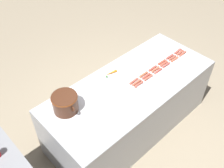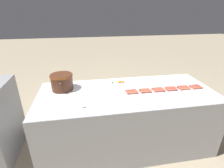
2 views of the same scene
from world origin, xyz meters
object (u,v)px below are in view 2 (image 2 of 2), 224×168
hot_dog_15 (157,88)px  carrot (118,82)px  hot_dog_6 (196,87)px  hot_dog_14 (170,87)px  hot_dog_3 (160,91)px  hot_dog_9 (159,90)px  bean_pot (62,81)px  hot_dog_2 (172,90)px  hot_dog_12 (194,85)px  hot_dog_8 (171,89)px  serving_spoon (83,105)px  hot_dog_7 (183,88)px  hot_dog_10 (145,91)px  hot_dog_11 (132,92)px  hot_dog_13 (182,86)px  hot_dog_1 (185,89)px  hot_dog_0 (198,88)px  hot_dog_4 (146,92)px  hot_dog_17 (131,90)px  hot_dog_5 (133,93)px  hot_dog_16 (144,89)px

hot_dog_15 → carrot: carrot is taller
hot_dog_6 → hot_dog_14: bearing=83.1°
hot_dog_3 → carrot: size_ratio=0.84×
hot_dog_9 → hot_dog_15: size_ratio=1.00×
bean_pot → carrot: 0.76m
hot_dog_2 → hot_dog_14: (0.08, -0.00, 0.00)m
hot_dog_12 → hot_dog_8: bearing=96.2°
hot_dog_6 → hot_dog_8: (0.00, 0.35, 0.00)m
hot_dog_2 → serving_spoon: bearing=98.3°
hot_dog_12 → carrot: size_ratio=0.84×
hot_dog_7 → hot_dog_10: 0.53m
hot_dog_10 → hot_dog_11: size_ratio=1.00×
hot_dog_9 → serving_spoon: bearing=102.0°
hot_dog_9 → hot_dog_13: bearing=-83.7°
hot_dog_1 → hot_dog_15: (0.08, 0.36, 0.00)m
hot_dog_0 → carrot: size_ratio=0.84×
hot_dog_2 → hot_dog_6: (0.04, -0.35, 0.00)m
hot_dog_4 → hot_dog_17: (0.08, 0.18, 0.00)m
hot_dog_14 → hot_dog_17: size_ratio=1.00×
hot_dog_6 → hot_dog_8: bearing=89.4°
hot_dog_5 → hot_dog_16: size_ratio=1.00×
hot_dog_0 → serving_spoon: size_ratio=0.57×
hot_dog_6 → hot_dog_7: same height
hot_dog_9 → hot_dog_13: 0.35m
hot_dog_0 → hot_dog_11: same height
hot_dog_16 → carrot: carrot is taller
hot_dog_13 → hot_dog_16: same height
hot_dog_2 → hot_dog_0: bearing=-90.5°
hot_dog_17 → carrot: carrot is taller
hot_dog_9 → hot_dog_13: same height
hot_dog_7 → serving_spoon: bearing=98.8°
hot_dog_0 → hot_dog_8: 0.36m
hot_dog_11 → hot_dog_10: bearing=-90.2°
hot_dog_4 → hot_dog_11: 0.18m
hot_dog_3 → bean_pot: (0.29, 1.22, 0.10)m
hot_dog_12 → hot_dog_13: size_ratio=1.00×
hot_dog_5 → bean_pot: 0.91m
hot_dog_13 → hot_dog_1: bearing=-178.5°
hot_dog_4 → hot_dog_7: bearing=-85.8°
hot_dog_12 → hot_dog_6: bearing=177.7°
hot_dog_2 → hot_dog_8: 0.04m
hot_dog_14 → carrot: (0.30, 0.64, 0.00)m
hot_dog_3 → hot_dog_15: bearing=6.3°
hot_dog_14 → bean_pot: bean_pot is taller
hot_dog_10 → carrot: carrot is taller
hot_dog_1 → hot_dog_12: bearing=-65.4°
hot_dog_2 → hot_dog_12: same height
hot_dog_0 → hot_dog_7: 0.18m
hot_dog_4 → hot_dog_2: bearing=-90.0°
hot_dog_0 → hot_dog_3: 0.53m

